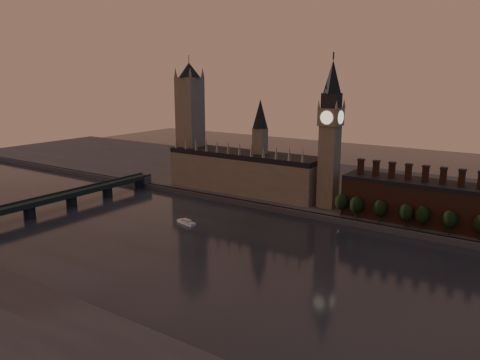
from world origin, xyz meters
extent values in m
plane|color=black|center=(0.00, 0.00, 0.00)|extent=(900.00, 900.00, 0.00)
cube|color=#48484D|center=(0.00, 90.00, 2.00)|extent=(900.00, 4.00, 4.00)
cube|color=#48484D|center=(0.00, 180.00, 2.00)|extent=(900.00, 180.00, 4.00)
cube|color=gray|center=(-65.00, 115.00, 18.00)|extent=(130.00, 30.00, 28.00)
cube|color=black|center=(-65.00, 115.00, 34.00)|extent=(130.00, 30.00, 4.00)
cube|color=gray|center=(-50.00, 115.00, 44.00)|extent=(9.00, 9.00, 24.00)
cone|color=black|center=(-50.00, 115.00, 67.00)|extent=(12.00, 12.00, 22.00)
cone|color=gray|center=(-124.00, 101.00, 41.00)|extent=(2.60, 2.60, 10.00)
cone|color=gray|center=(-113.27, 101.00, 41.00)|extent=(2.60, 2.60, 10.00)
cone|color=gray|center=(-102.55, 101.00, 41.00)|extent=(2.60, 2.60, 10.00)
cone|color=gray|center=(-91.82, 101.00, 41.00)|extent=(2.60, 2.60, 10.00)
cone|color=gray|center=(-81.09, 101.00, 41.00)|extent=(2.60, 2.60, 10.00)
cone|color=gray|center=(-70.36, 101.00, 41.00)|extent=(2.60, 2.60, 10.00)
cone|color=gray|center=(-59.64, 101.00, 41.00)|extent=(2.60, 2.60, 10.00)
cone|color=gray|center=(-48.91, 101.00, 41.00)|extent=(2.60, 2.60, 10.00)
cone|color=gray|center=(-38.18, 101.00, 41.00)|extent=(2.60, 2.60, 10.00)
cone|color=gray|center=(-27.45, 101.00, 41.00)|extent=(2.60, 2.60, 10.00)
cone|color=gray|center=(-16.73, 101.00, 41.00)|extent=(2.60, 2.60, 10.00)
cone|color=gray|center=(-6.00, 101.00, 41.00)|extent=(2.60, 2.60, 10.00)
cube|color=gray|center=(-120.00, 115.00, 49.00)|extent=(18.00, 18.00, 90.00)
cone|color=black|center=(-120.00, 115.00, 100.00)|extent=(24.00, 24.00, 12.00)
cylinder|color=#232326|center=(-120.00, 115.00, 106.00)|extent=(0.50, 0.50, 12.00)
cone|color=gray|center=(-128.00, 107.00, 98.00)|extent=(3.00, 3.00, 8.00)
cone|color=gray|center=(-112.00, 107.00, 98.00)|extent=(3.00, 3.00, 8.00)
cone|color=gray|center=(-128.00, 123.00, 98.00)|extent=(3.00, 3.00, 8.00)
cone|color=gray|center=(-112.00, 123.00, 98.00)|extent=(3.00, 3.00, 8.00)
cube|color=gray|center=(10.00, 110.00, 33.00)|extent=(12.00, 12.00, 58.00)
cube|color=gray|center=(10.00, 110.00, 68.00)|extent=(14.00, 14.00, 12.00)
cube|color=#232326|center=(10.00, 110.00, 79.00)|extent=(11.00, 11.00, 10.00)
cone|color=black|center=(10.00, 110.00, 95.00)|extent=(13.00, 13.00, 22.00)
cylinder|color=#232326|center=(10.00, 110.00, 108.50)|extent=(1.00, 1.00, 5.00)
cylinder|color=beige|center=(10.00, 102.80, 68.00)|extent=(9.00, 0.50, 9.00)
cylinder|color=beige|center=(10.00, 117.20, 68.00)|extent=(9.00, 0.50, 9.00)
cylinder|color=beige|center=(2.80, 110.00, 68.00)|extent=(0.50, 9.00, 9.00)
cylinder|color=beige|center=(17.20, 110.00, 68.00)|extent=(0.50, 9.00, 9.00)
cone|color=gray|center=(3.50, 103.50, 77.00)|extent=(2.00, 2.00, 6.00)
cone|color=gray|center=(16.50, 103.50, 77.00)|extent=(2.00, 2.00, 6.00)
cone|color=gray|center=(3.50, 116.50, 77.00)|extent=(2.00, 2.00, 6.00)
cone|color=gray|center=(16.50, 116.50, 77.00)|extent=(2.00, 2.00, 6.00)
cube|color=#502A1E|center=(80.00, 110.00, 16.00)|extent=(110.00, 25.00, 24.00)
cube|color=black|center=(80.00, 110.00, 29.50)|extent=(110.00, 25.00, 3.00)
cube|color=#502A1E|center=(33.00, 110.00, 35.50)|extent=(3.50, 3.50, 9.00)
cube|color=#232326|center=(33.00, 110.00, 40.50)|extent=(4.20, 4.20, 1.00)
cube|color=#502A1E|center=(43.44, 110.00, 35.50)|extent=(3.50, 3.50, 9.00)
cube|color=#232326|center=(43.44, 110.00, 40.50)|extent=(4.20, 4.20, 1.00)
cube|color=#502A1E|center=(53.89, 110.00, 35.50)|extent=(3.50, 3.50, 9.00)
cube|color=#232326|center=(53.89, 110.00, 40.50)|extent=(4.20, 4.20, 1.00)
cube|color=#502A1E|center=(64.33, 110.00, 35.50)|extent=(3.50, 3.50, 9.00)
cube|color=#232326|center=(64.33, 110.00, 40.50)|extent=(4.20, 4.20, 1.00)
cube|color=#502A1E|center=(74.78, 110.00, 35.50)|extent=(3.50, 3.50, 9.00)
cube|color=#232326|center=(74.78, 110.00, 40.50)|extent=(4.20, 4.20, 1.00)
cube|color=#502A1E|center=(85.22, 110.00, 35.50)|extent=(3.50, 3.50, 9.00)
cube|color=#232326|center=(85.22, 110.00, 40.50)|extent=(4.20, 4.20, 1.00)
cube|color=#502A1E|center=(95.67, 110.00, 35.50)|extent=(3.50, 3.50, 9.00)
cube|color=#232326|center=(95.67, 110.00, 40.50)|extent=(4.20, 4.20, 1.00)
cylinder|color=black|center=(26.35, 95.38, 7.00)|extent=(0.80, 0.80, 6.00)
ellipsoid|color=black|center=(26.35, 95.38, 13.50)|extent=(8.60, 8.60, 10.75)
cylinder|color=black|center=(37.22, 93.82, 7.00)|extent=(0.80, 0.80, 6.00)
ellipsoid|color=black|center=(37.22, 93.82, 13.50)|extent=(8.60, 8.60, 10.75)
cylinder|color=black|center=(52.46, 94.03, 7.00)|extent=(0.80, 0.80, 6.00)
ellipsoid|color=black|center=(52.46, 94.03, 13.50)|extent=(8.60, 8.60, 10.75)
cylinder|color=black|center=(68.84, 93.79, 7.00)|extent=(0.80, 0.80, 6.00)
ellipsoid|color=black|center=(68.84, 93.79, 13.50)|extent=(8.60, 8.60, 10.75)
cylinder|color=black|center=(78.30, 94.61, 7.00)|extent=(0.80, 0.80, 6.00)
ellipsoid|color=black|center=(78.30, 94.61, 13.50)|extent=(8.60, 8.60, 10.75)
cylinder|color=black|center=(93.78, 93.96, 7.00)|extent=(0.80, 0.80, 6.00)
ellipsoid|color=black|center=(93.78, 93.96, 13.50)|extent=(8.60, 8.60, 10.75)
cylinder|color=black|center=(110.41, 94.72, 7.00)|extent=(0.80, 0.80, 6.00)
cube|color=#1C2B25|center=(-155.00, -5.00, 9.00)|extent=(12.00, 200.00, 2.50)
cube|color=#1C2B25|center=(-160.50, -5.00, 10.90)|extent=(1.00, 200.00, 1.30)
cube|color=#1C2B25|center=(-149.50, -5.00, 10.90)|extent=(1.00, 200.00, 1.30)
cube|color=#48484D|center=(-155.00, 90.00, 7.00)|extent=(14.00, 8.00, 6.00)
cylinder|color=#232326|center=(-155.00, -17.00, 3.88)|extent=(8.00, 8.00, 7.75)
cylinder|color=#232326|center=(-155.00, 17.00, 3.88)|extent=(8.00, 8.00, 7.75)
cylinder|color=#232326|center=(-155.00, 51.00, 3.88)|extent=(8.00, 8.00, 7.75)
cylinder|color=#232326|center=(-155.00, 85.00, 3.88)|extent=(8.00, 8.00, 7.75)
cube|color=#BEBEBE|center=(-55.68, 32.65, 0.88)|extent=(16.05, 7.70, 1.77)
cube|color=#BEBEBE|center=(-55.68, 32.65, 2.43)|extent=(7.19, 4.69, 1.32)
camera|label=1|loc=(138.90, -191.46, 96.35)|focal=35.00mm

